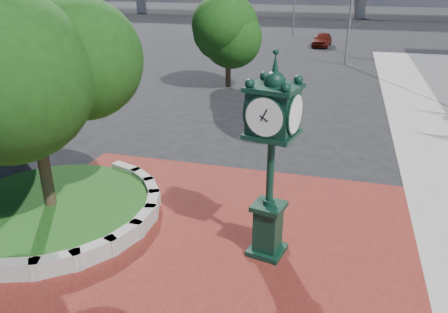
% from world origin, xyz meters
% --- Properties ---
extents(ground, '(200.00, 200.00, 0.00)m').
position_xyz_m(ground, '(0.00, 0.00, 0.00)').
color(ground, black).
rests_on(ground, ground).
extents(plaza, '(12.00, 12.00, 0.04)m').
position_xyz_m(plaza, '(0.00, -1.00, 0.02)').
color(plaza, maroon).
rests_on(plaza, ground).
extents(planter_wall, '(2.96, 6.77, 0.54)m').
position_xyz_m(planter_wall, '(-2.71, -0.00, 0.27)').
color(planter_wall, '#9E9B93').
rests_on(planter_wall, ground).
extents(grass_bed, '(6.10, 6.10, 0.40)m').
position_xyz_m(grass_bed, '(-5.00, 0.00, 0.20)').
color(grass_bed, '#144717').
rests_on(grass_bed, ground).
extents(tree_planter, '(5.20, 5.20, 6.33)m').
position_xyz_m(tree_planter, '(-5.00, 0.00, 3.72)').
color(tree_planter, '#38281C').
rests_on(tree_planter, ground).
extents(tree_street, '(4.40, 4.40, 5.45)m').
position_xyz_m(tree_street, '(-4.00, 18.00, 3.24)').
color(tree_street, '#38281C').
rests_on(tree_street, ground).
extents(post_clock, '(1.31, 1.31, 5.45)m').
position_xyz_m(post_clock, '(1.97, -0.23, 3.00)').
color(post_clock, black).
rests_on(post_clock, ground).
extents(parked_car, '(2.01, 4.24, 1.40)m').
position_xyz_m(parked_car, '(0.97, 37.28, 0.70)').
color(parked_car, '#54140C').
rests_on(parked_car, ground).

